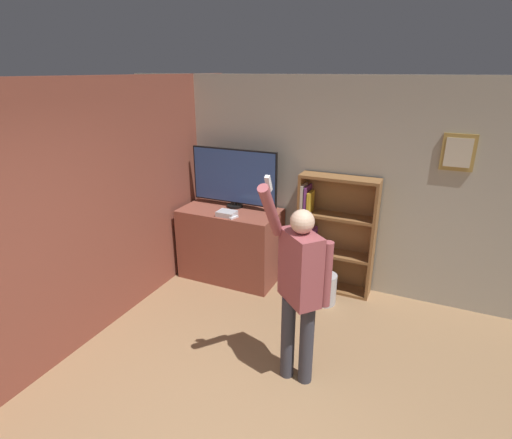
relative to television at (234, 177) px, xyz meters
name	(u,v)px	position (x,y,z in m)	size (l,w,h in m)	color
wall_back	(340,187)	(1.36, 0.29, -0.05)	(6.15, 0.09, 2.70)	#B2AD9E
wall_side_brick	(120,202)	(-0.75, -1.34, -0.05)	(0.06, 4.79, 2.70)	brown
tv_ledge	(231,243)	(0.00, -0.14, -0.91)	(1.32, 0.71, 0.99)	brown
television	(234,177)	(0.00, 0.00, 0.00)	(1.22, 0.22, 0.80)	black
game_console	(227,213)	(0.07, -0.36, -0.38)	(0.24, 0.18, 0.06)	silver
remote_loose	(234,218)	(0.20, -0.41, -0.40)	(0.07, 0.14, 0.02)	white
bookshelf	(328,238)	(1.29, 0.11, -0.69)	(0.98, 0.28, 1.54)	brown
person	(299,283)	(1.49, -1.68, -0.38)	(0.55, 0.54, 2.00)	#383842
waste_bin	(325,289)	(1.39, -0.29, -1.21)	(0.28, 0.28, 0.39)	#B7B7BC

